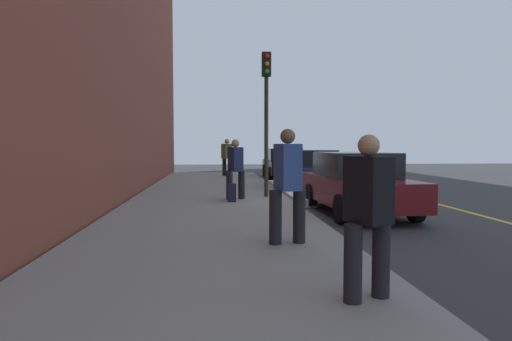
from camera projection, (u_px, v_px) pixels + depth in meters
The scene contains 13 objects.
ground_plane at pixel (334, 208), 12.45m from camera, with size 56.00×56.00×0.00m, color #333335.
sidewalk at pixel (211, 207), 12.16m from camera, with size 28.00×4.60×0.15m, color gray.
lane_stripe_centre at pixel (447, 207), 12.73m from camera, with size 28.00×0.14×0.01m, color gold.
snow_bank_curb at pixel (287, 191), 15.95m from camera, with size 6.98×0.56×0.22m, color white.
parked_car_black at pixel (284, 163), 23.59m from camera, with size 4.68×1.93×1.51m.
parked_car_navy at pixel (310, 170), 17.11m from camera, with size 4.61×1.93×1.51m.
parked_car_maroon at pixel (357, 183), 11.43m from camera, with size 4.44×2.01×1.51m.
pedestrian_navy_coat at pixel (235, 167), 13.15m from camera, with size 0.54×0.54×1.71m.
pedestrian_black_coat at pixel (368, 212), 4.59m from camera, with size 0.52×0.52×1.65m.
pedestrian_blue_coat at pixel (288, 183), 7.23m from camera, with size 0.54×0.59×1.80m.
pedestrian_olive_coat at pixel (227, 156), 23.23m from camera, with size 0.56×0.58×1.85m.
traffic_light_pole at pixel (266, 99), 13.71m from camera, with size 0.35×0.26×4.28m.
rolling_suitcase at pixel (232, 192), 12.69m from camera, with size 0.34×0.22×0.85m.
Camera 1 is at (12.14, -3.16, 1.70)m, focal length 32.47 mm.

